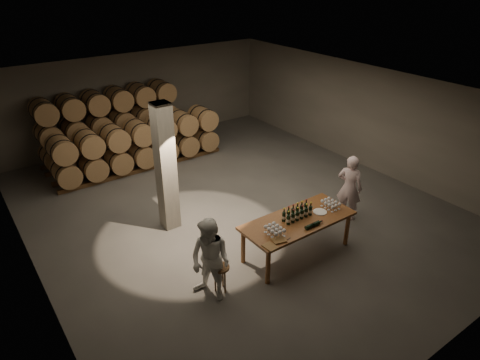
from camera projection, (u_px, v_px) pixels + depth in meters
room at (166, 168)px, 10.10m from camera, size 12.00×12.00×12.00m
tasting_table at (298, 223)px, 9.45m from camera, size 2.60×1.10×0.90m
barrel_stack_back at (110, 123)px, 14.13m from camera, size 4.70×0.95×2.31m
barrel_stack_front at (140, 144)px, 13.49m from camera, size 5.48×0.95×1.57m
bottle_cluster at (297, 213)px, 9.39m from camera, size 0.73×0.23×0.33m
lying_bottles at (313, 225)px, 9.12m from camera, size 0.49×0.09×0.09m
glass_cluster_left at (275, 229)px, 8.83m from camera, size 0.31×0.42×0.18m
glass_cluster_right at (331, 203)px, 9.80m from camera, size 0.30×0.41×0.17m
plate at (320, 212)px, 9.66m from camera, size 0.31×0.31×0.02m
notebook_near at (279, 240)px, 8.67m from camera, size 0.32×0.28×0.03m
notebook_corner at (270, 247)px, 8.48m from camera, size 0.23×0.29×0.02m
pen at (288, 239)px, 8.72m from camera, size 0.14×0.04×0.01m
stool at (221, 271)px, 8.48m from camera, size 0.35×0.35×0.59m
person_man at (349, 188)px, 10.77m from camera, size 0.65×0.75×1.75m
person_woman at (210, 260)px, 8.14m from camera, size 0.95×1.05×1.76m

